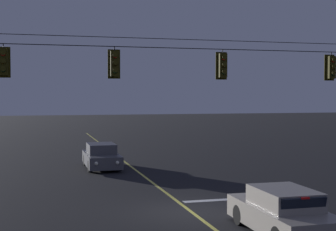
{
  "coord_description": "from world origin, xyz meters",
  "views": [
    {
      "loc": [
        -5.27,
        -16.61,
        4.12
      ],
      "look_at": [
        0.0,
        3.21,
        3.3
      ],
      "focal_mm": 52.91,
      "sensor_mm": 36.0,
      "label": 1
    }
  ],
  "objects_px": {
    "traffic_light_left_inner": "(115,64)",
    "car_oncoming_lead": "(102,157)",
    "car_waiting_near_lane": "(283,213)",
    "traffic_light_leftmost": "(3,62)",
    "traffic_light_centre": "(223,65)",
    "traffic_light_right_inner": "(331,67)"
  },
  "relations": [
    {
      "from": "traffic_light_leftmost",
      "to": "car_waiting_near_lane",
      "type": "relative_size",
      "value": 0.28
    },
    {
      "from": "traffic_light_left_inner",
      "to": "traffic_light_leftmost",
      "type": "bearing_deg",
      "value": 180.0
    },
    {
      "from": "traffic_light_leftmost",
      "to": "car_oncoming_lead",
      "type": "xyz_separation_m",
      "value": [
        4.69,
        9.26,
        -4.7
      ]
    },
    {
      "from": "traffic_light_left_inner",
      "to": "car_oncoming_lead",
      "type": "height_order",
      "value": "traffic_light_left_inner"
    },
    {
      "from": "traffic_light_left_inner",
      "to": "car_waiting_near_lane",
      "type": "bearing_deg",
      "value": -53.84
    },
    {
      "from": "car_oncoming_lead",
      "to": "traffic_light_left_inner",
      "type": "bearing_deg",
      "value": -94.04
    },
    {
      "from": "traffic_light_left_inner",
      "to": "traffic_light_right_inner",
      "type": "bearing_deg",
      "value": 0.0
    },
    {
      "from": "car_waiting_near_lane",
      "to": "car_oncoming_lead",
      "type": "bearing_deg",
      "value": 103.13
    },
    {
      "from": "traffic_light_left_inner",
      "to": "traffic_light_centre",
      "type": "height_order",
      "value": "same"
    },
    {
      "from": "traffic_light_leftmost",
      "to": "car_oncoming_lead",
      "type": "height_order",
      "value": "traffic_light_leftmost"
    },
    {
      "from": "traffic_light_right_inner",
      "to": "car_oncoming_lead",
      "type": "relative_size",
      "value": 0.28
    },
    {
      "from": "traffic_light_leftmost",
      "to": "traffic_light_centre",
      "type": "distance_m",
      "value": 8.43
    },
    {
      "from": "traffic_light_centre",
      "to": "traffic_light_right_inner",
      "type": "relative_size",
      "value": 1.0
    },
    {
      "from": "traffic_light_centre",
      "to": "traffic_light_left_inner",
      "type": "bearing_deg",
      "value": 180.0
    },
    {
      "from": "traffic_light_centre",
      "to": "car_waiting_near_lane",
      "type": "xyz_separation_m",
      "value": [
        -0.27,
        -5.65,
        -4.7
      ]
    },
    {
      "from": "car_oncoming_lead",
      "to": "traffic_light_leftmost",
      "type": "bearing_deg",
      "value": -116.86
    },
    {
      "from": "traffic_light_leftmost",
      "to": "traffic_light_centre",
      "type": "height_order",
      "value": "same"
    },
    {
      "from": "traffic_light_left_inner",
      "to": "traffic_light_centre",
      "type": "xyz_separation_m",
      "value": [
        4.4,
        0.0,
        0.0
      ]
    },
    {
      "from": "traffic_light_left_inner",
      "to": "car_waiting_near_lane",
      "type": "xyz_separation_m",
      "value": [
        4.13,
        -5.65,
        -4.7
      ]
    },
    {
      "from": "car_waiting_near_lane",
      "to": "traffic_light_left_inner",
      "type": "bearing_deg",
      "value": 126.16
    },
    {
      "from": "car_waiting_near_lane",
      "to": "traffic_light_centre",
      "type": "bearing_deg",
      "value": 87.3
    },
    {
      "from": "traffic_light_left_inner",
      "to": "traffic_light_right_inner",
      "type": "relative_size",
      "value": 1.0
    }
  ]
}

